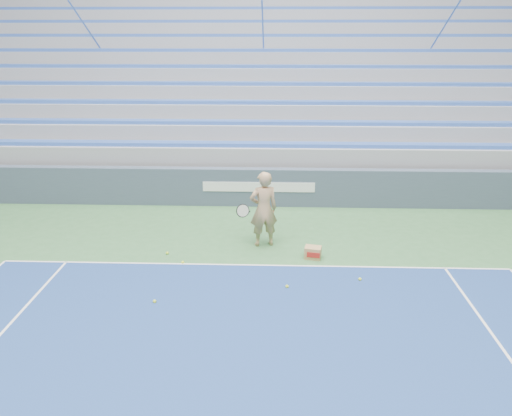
{
  "coord_description": "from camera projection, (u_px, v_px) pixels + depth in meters",
  "views": [
    {
      "loc": [
        0.42,
        2.12,
        4.8
      ],
      "look_at": [
        0.05,
        12.38,
        1.15
      ],
      "focal_mm": 35.0,
      "sensor_mm": 36.0,
      "label": 1
    }
  ],
  "objects": [
    {
      "name": "tennis_player",
      "position": [
        263.0,
        209.0,
        11.56
      ],
      "size": [
        0.98,
        0.91,
        1.8
      ],
      "color": "tan",
      "rests_on": "ground"
    },
    {
      "name": "tennis_ball_1",
      "position": [
        155.0,
        301.0,
        9.31
      ],
      "size": [
        0.07,
        0.07,
        0.07
      ],
      "primitive_type": "sphere",
      "color": "#CEE52E",
      "rests_on": "ground"
    },
    {
      "name": "tennis_ball_4",
      "position": [
        360.0,
        279.0,
        10.15
      ],
      "size": [
        0.07,
        0.07,
        0.07
      ],
      "primitive_type": "sphere",
      "color": "#CEE52E",
      "rests_on": "ground"
    },
    {
      "name": "tennis_ball_0",
      "position": [
        183.0,
        262.0,
        10.89
      ],
      "size": [
        0.07,
        0.07,
        0.07
      ],
      "primitive_type": "sphere",
      "color": "#CEE52E",
      "rests_on": "ground"
    },
    {
      "name": "tennis_ball_2",
      "position": [
        287.0,
        286.0,
        9.86
      ],
      "size": [
        0.07,
        0.07,
        0.07
      ],
      "primitive_type": "sphere",
      "color": "#CEE52E",
      "rests_on": "ground"
    },
    {
      "name": "bleachers",
      "position": [
        264.0,
        98.0,
        19.17
      ],
      "size": [
        31.0,
        9.15,
        7.3
      ],
      "color": "gray",
      "rests_on": "ground"
    },
    {
      "name": "ball_box",
      "position": [
        313.0,
        253.0,
        11.13
      ],
      "size": [
        0.41,
        0.34,
        0.27
      ],
      "color": "#A68150",
      "rests_on": "ground"
    },
    {
      "name": "sponsor_barrier",
      "position": [
        259.0,
        187.0,
        14.39
      ],
      "size": [
        30.0,
        0.32,
        1.1
      ],
      "color": "#3C495B",
      "rests_on": "ground"
    },
    {
      "name": "tennis_ball_3",
      "position": [
        167.0,
        253.0,
        11.34
      ],
      "size": [
        0.07,
        0.07,
        0.07
      ],
      "primitive_type": "sphere",
      "color": "#CEE52E",
      "rests_on": "ground"
    }
  ]
}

